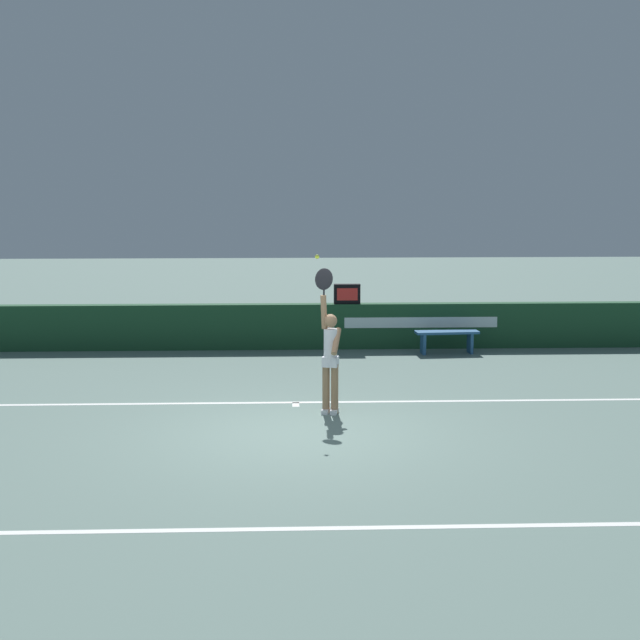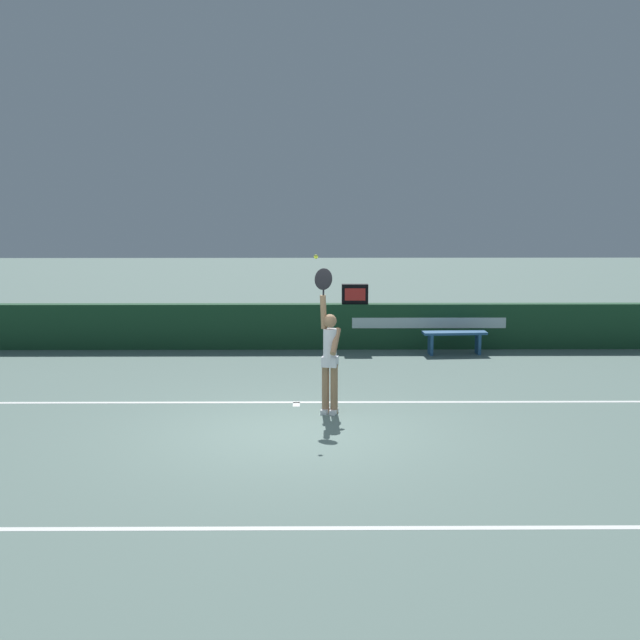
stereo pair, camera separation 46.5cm
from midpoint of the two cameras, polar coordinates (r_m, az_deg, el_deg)
The scene contains 7 objects.
ground_plane at distance 14.12m, azimuth -2.28°, elevation -6.71°, with size 60.00×60.00×0.00m, color slate.
court_lines at distance 13.26m, azimuth -2.28°, elevation -7.72°, with size 12.47×5.87×0.00m.
back_wall at distance 20.84m, azimuth -2.27°, elevation -0.38°, with size 17.51×0.30×0.97m.
speed_display at distance 20.77m, azimuth 0.96°, elevation 1.55°, with size 0.56×0.17×0.42m.
tennis_player at distance 15.11m, azimuth -0.29°, elevation -2.04°, with size 0.45×0.42×2.31m.
tennis_ball at distance 14.58m, azimuth -1.09°, elevation 3.74°, with size 0.06×0.06×0.06m.
courtside_bench_near at distance 20.42m, azimuth 6.81°, elevation -0.98°, with size 1.35×0.46×0.48m.
Camera 1 is at (-0.21, -13.62, 3.71)m, focal length 54.46 mm.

